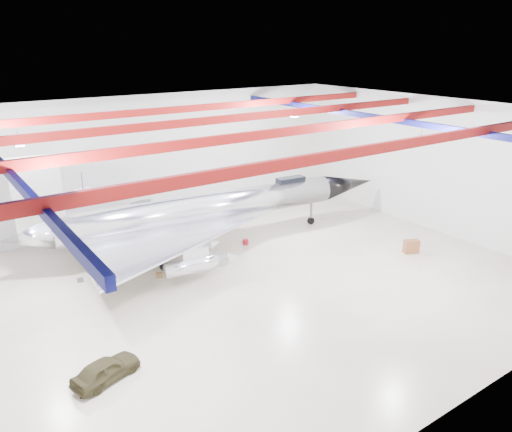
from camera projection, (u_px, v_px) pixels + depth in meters
floor at (228, 289)px, 32.16m from camera, size 40.00×40.00×0.00m
wall_back at (133, 162)px, 41.94m from camera, size 40.00×0.00×40.00m
wall_right at (433, 165)px, 41.13m from camera, size 0.00×30.00×30.00m
ceiling at (225, 118)px, 28.51m from camera, size 40.00×40.00×0.00m
ceiling_structure at (225, 129)px, 28.74m from camera, size 39.50×29.50×1.08m
jet_aircraft at (205, 212)px, 38.17m from camera, size 30.88×19.36×8.42m
jeep at (106, 369)px, 23.40m from camera, size 3.61×2.30×1.14m
desk at (411, 246)px, 37.55m from camera, size 1.25×0.97×1.02m
crate_ply at (160, 275)px, 33.73m from camera, size 0.56×0.51×0.32m
toolbox_red at (122, 250)px, 37.90m from camera, size 0.48×0.44×0.27m
engine_drum at (207, 262)px, 35.66m from camera, size 0.64×0.64×0.44m
crate_small at (80, 280)px, 33.12m from camera, size 0.38×0.31×0.25m
tool_chest at (246, 242)px, 39.24m from camera, size 0.53×0.53×0.41m
oil_barrel at (212, 260)px, 36.01m from camera, size 0.61×0.51×0.40m
spares_box at (157, 236)px, 40.33m from camera, size 0.45×0.45×0.40m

